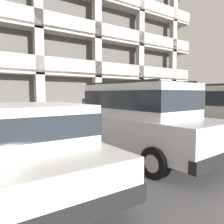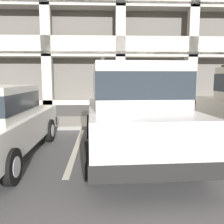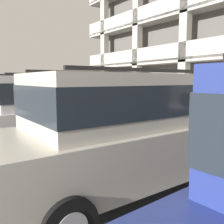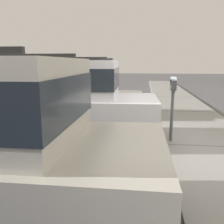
% 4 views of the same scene
% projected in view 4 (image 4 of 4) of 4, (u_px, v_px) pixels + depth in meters
% --- Properties ---
extents(ground_plane, '(80.00, 80.00, 0.10)m').
position_uv_depth(ground_plane, '(156.00, 151.00, 5.67)').
color(ground_plane, '#565659').
extents(sidewalk, '(40.00, 2.20, 0.12)m').
position_uv_depth(sidewalk, '(216.00, 149.00, 5.49)').
color(sidewalk, gray).
rests_on(sidewalk, ground_plane).
extents(parking_stall_lines, '(11.87, 4.80, 0.01)m').
position_uv_depth(parking_stall_lines, '(79.00, 173.00, 4.41)').
color(parking_stall_lines, silver).
rests_on(parking_stall_lines, ground_plane).
extents(silver_suv, '(2.15, 4.85, 2.03)m').
position_uv_depth(silver_suv, '(57.00, 98.00, 5.93)').
color(silver_suv, silver).
rests_on(silver_suv, ground_plane).
extents(red_sedan, '(1.91, 4.51, 1.54)m').
position_uv_depth(red_sedan, '(76.00, 94.00, 8.85)').
color(red_sedan, silver).
rests_on(red_sedan, ground_plane).
extents(parking_meter_near, '(0.35, 0.12, 1.49)m').
position_uv_depth(parking_meter_near, '(173.00, 94.00, 5.65)').
color(parking_meter_near, '#595B60').
rests_on(parking_meter_near, sidewalk).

